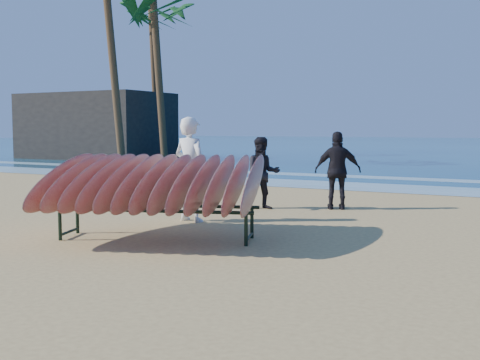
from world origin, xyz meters
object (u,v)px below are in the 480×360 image
(building, at_px, (96,126))
(palm_mid, at_px, (158,14))
(surfboard_rack, at_px, (156,182))
(person_dark_a, at_px, (263,173))
(person_dark_b, at_px, (338,171))
(person_white, at_px, (191,169))
(palm_right, at_px, (154,19))

(building, relative_size, palm_mid, 1.01)
(surfboard_rack, bearing_deg, palm_mid, 106.39)
(person_dark_a, bearing_deg, palm_mid, 99.44)
(palm_mid, bearing_deg, person_dark_b, -41.54)
(person_dark_b, distance_m, building, 23.88)
(surfboard_rack, relative_size, person_dark_a, 2.50)
(person_dark_b, bearing_deg, building, -58.31)
(person_dark_a, bearing_deg, surfboard_rack, -122.32)
(surfboard_rack, relative_size, palm_mid, 0.48)
(person_white, relative_size, palm_mid, 0.24)
(palm_right, bearing_deg, person_dark_b, -44.43)
(surfboard_rack, height_order, palm_mid, palm_mid)
(surfboard_rack, xyz_separation_m, person_dark_a, (-0.13, 3.98, -0.13))
(person_dark_b, bearing_deg, palm_right, -67.40)
(person_white, bearing_deg, person_dark_b, -115.34)
(surfboard_rack, relative_size, person_dark_b, 2.33)
(person_dark_a, height_order, building, building)
(person_dark_a, bearing_deg, palm_right, 97.96)
(person_white, bearing_deg, palm_mid, -44.85)
(person_dark_a, relative_size, palm_mid, 0.19)
(person_white, xyz_separation_m, person_dark_b, (1.86, 2.94, -0.14))
(surfboard_rack, distance_m, building, 25.96)
(surfboard_rack, height_order, building, building)
(surfboard_rack, distance_m, palm_right, 29.61)
(building, height_order, palm_right, palm_right)
(surfboard_rack, xyz_separation_m, building, (-18.15, 18.54, 0.93))
(building, bearing_deg, surfboard_rack, -45.61)
(person_dark_b, relative_size, palm_mid, 0.21)
(surfboard_rack, xyz_separation_m, person_dark_b, (1.31, 4.74, -0.07))
(building, bearing_deg, palm_mid, -16.04)
(surfboard_rack, height_order, person_dark_a, person_dark_a)
(palm_right, bearing_deg, palm_mid, -51.35)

